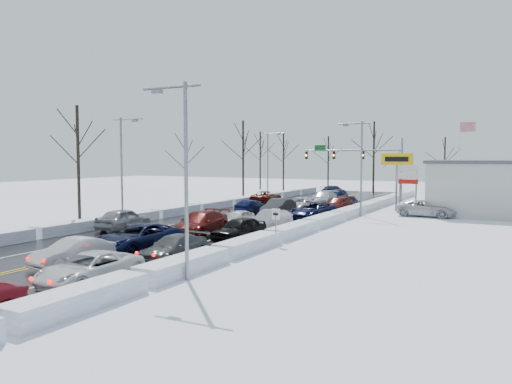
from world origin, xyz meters
The scene contains 44 objects.
ground centered at (0.00, 0.00, 0.00)m, with size 160.00×160.00×0.00m, color white.
road_surface centered at (0.00, 2.00, 0.01)m, with size 14.00×84.00×0.01m, color black.
snow_bank_left centered at (-7.60, 2.00, 0.00)m, with size 1.47×72.00×0.81m, color white.
snow_bank_right centered at (7.60, 2.00, 0.00)m, with size 1.47×72.00×0.81m, color white.
traffic_signal_mast centered at (3.45, 27.99, 5.48)m, with size 13.28×0.39×8.00m.
tires_plus_sign centered at (10.50, 15.99, 4.99)m, with size 3.20×0.34×6.00m.
used_vehicles_sign centered at (10.50, 22.00, 3.32)m, with size 2.20×0.22×4.65m.
speed_limit_sign centered at (8.20, -8.00, 1.63)m, with size 0.55×0.09×2.35m.
flagpole centered at (15.17, 30.00, 5.93)m, with size 1.87×1.20×10.00m.
streetlight_se centered at (8.30, -18.00, 5.31)m, with size 3.20×0.25×9.00m.
streetlight_ne centered at (8.30, 10.00, 5.31)m, with size 3.20×0.25×9.00m.
streetlight_sw centered at (-8.30, -4.00, 5.31)m, with size 3.20×0.25×9.00m.
streetlight_nw centered at (-8.30, 24.00, 5.31)m, with size 3.20×0.25×9.00m.
tree_left_b centered at (-11.50, -6.00, 6.99)m, with size 4.00×4.00×10.00m.
tree_left_c centered at (-10.50, 8.00, 5.94)m, with size 3.40×3.40×8.50m.
tree_left_d centered at (-11.20, 22.00, 7.33)m, with size 4.20×4.20×10.50m.
tree_left_e centered at (-10.80, 34.00, 6.64)m, with size 3.80×3.80×9.50m.
tree_far_a centered at (-18.00, 40.00, 6.99)m, with size 4.00×4.00×10.00m.
tree_far_b centered at (-6.00, 41.00, 6.29)m, with size 3.60×3.60×9.00m.
tree_far_c centered at (2.00, 39.00, 7.68)m, with size 4.40×4.40×11.00m.
tree_far_d centered at (12.00, 40.50, 5.94)m, with size 3.40×3.40×8.50m.
queued_car_1 centered at (1.65, -18.45, 0.00)m, with size 1.52×4.37×1.44m, color silver.
queued_car_2 centered at (1.88, -13.74, 0.00)m, with size 2.70×5.86×1.63m, color black.
queued_car_3 centered at (1.60, -6.92, 0.00)m, with size 2.40×5.91×1.71m, color #520D0B.
queued_car_4 centered at (1.84, -1.89, 0.00)m, with size 1.61×4.01×1.37m, color silver.
queued_car_5 centered at (1.55, 6.34, 0.00)m, with size 1.73×4.97×1.64m, color #3F4244.
queued_car_6 centered at (1.65, 11.60, 0.00)m, with size 2.33×5.05×1.40m, color silver.
queued_car_7 centered at (1.66, 18.36, 0.00)m, with size 2.28×5.61×1.63m, color #ACB0B5.
queued_car_8 centered at (1.86, 22.81, 0.00)m, with size 2.02×5.02×1.71m, color black.
queued_car_10 centered at (5.23, -20.75, 0.00)m, with size 2.35×5.10×1.42m, color silver.
queued_car_11 centered at (5.29, -14.81, 0.00)m, with size 1.90×4.68×1.36m, color #3F4244.
queued_car_12 centered at (5.26, -7.57, 0.00)m, with size 1.87×4.66×1.59m, color black.
queued_car_13 centered at (5.08, -2.45, 0.00)m, with size 1.65×4.72×1.56m, color #A0A2A8.
queued_car_14 centered at (5.33, 5.72, 0.00)m, with size 2.53×5.49×1.52m, color black.
queued_car_15 centered at (5.39, 12.58, 0.00)m, with size 2.07×5.10×1.48m, color #460B09.
queued_car_16 centered at (5.15, 16.56, 0.00)m, with size 1.65×4.09×1.39m, color black.
queued_car_17 centered at (5.20, 22.79, 0.00)m, with size 1.52×4.35×1.43m, color #A7A9AF.
oncoming_car_0 centered at (-1.80, 7.13, 0.00)m, with size 1.42×4.06×1.34m, color black.
oncoming_car_1 centered at (-5.13, 16.91, 0.00)m, with size 2.54×5.51×1.53m, color #51120A.
oncoming_car_2 centered at (-1.68, 31.21, 0.00)m, with size 2.20×5.42×1.57m, color black.
oncoming_car_3 centered at (-5.11, -7.49, 0.00)m, with size 2.00×4.96×1.69m, color gray.
parked_car_0 centered at (14.18, 12.51, 0.00)m, with size 2.55×5.53×1.54m, color silver.
parked_car_1 centered at (16.82, 15.06, 0.00)m, with size 2.14×5.26×1.53m, color #424547.
parked_car_2 centered at (14.96, 22.49, 0.00)m, with size 1.97×4.89×1.67m, color black.
Camera 1 is at (21.92, -36.43, 5.64)m, focal length 35.00 mm.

